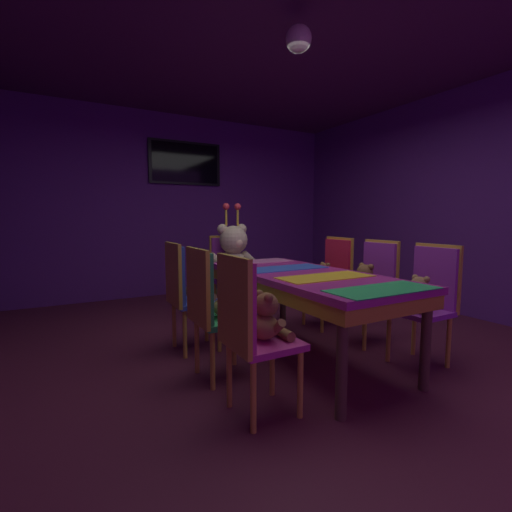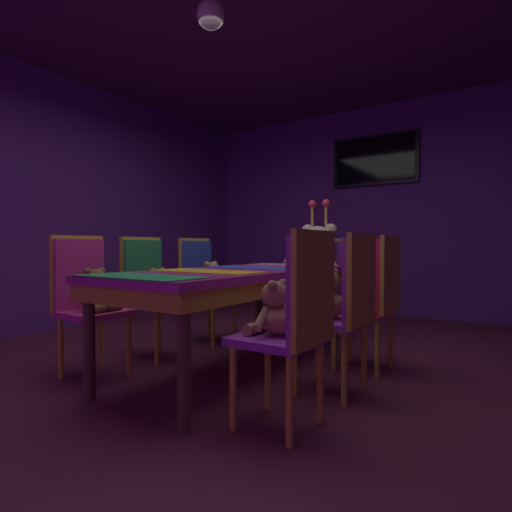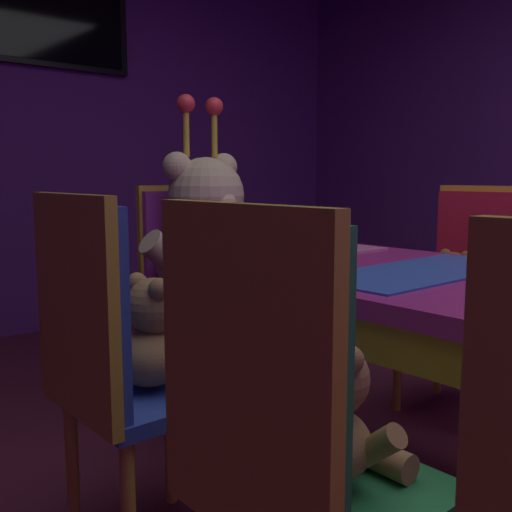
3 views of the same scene
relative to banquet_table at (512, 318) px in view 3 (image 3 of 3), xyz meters
name	(u,v)px [view 3 (image 3 of 3)]	position (x,y,z in m)	size (l,w,h in m)	color
wall_back	(43,119)	(0.00, 3.20, 0.75)	(5.20, 0.12, 2.80)	#59267F
banquet_table	(512,318)	(0.00, 0.00, 0.00)	(0.90, 2.02, 0.75)	#B22D8C
chair_left_1	(277,431)	(-0.87, -0.02, -0.06)	(0.42, 0.41, 0.98)	#268C4C
teddy_left_1	(334,420)	(-0.73, -0.02, -0.08)	(0.22, 0.29, 0.27)	#9E7247
chair_left_2	(106,347)	(-0.86, 0.63, -0.06)	(0.42, 0.41, 0.98)	#2D47B2
teddy_left_2	(156,339)	(-0.72, 0.63, -0.06)	(0.25, 0.33, 0.31)	#9E7247
chair_right_2	(470,275)	(0.87, 0.61, -0.06)	(0.42, 0.41, 0.98)	red
teddy_right_2	(452,285)	(0.72, 0.61, -0.08)	(0.21, 0.27, 0.26)	brown
throne_chair	(187,270)	(0.00, 1.54, -0.06)	(0.41, 0.42, 0.98)	purple
king_teddy_bear	(208,240)	(0.00, 1.37, 0.10)	(0.71, 0.55, 0.91)	beige
wall_tv	(44,13)	(0.00, 3.11, 1.40)	(1.14, 0.06, 0.66)	black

